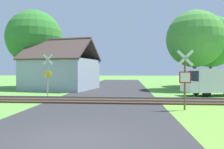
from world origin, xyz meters
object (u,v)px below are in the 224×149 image
at_px(crossing_sign_far, 48,73).
at_px(tree_far, 211,42).
at_px(mail_truck, 215,81).
at_px(house, 61,73).
at_px(tree_left, 35,38).
at_px(tree_right, 195,39).
at_px(stop_sign_near, 185,77).

bearing_deg(crossing_sign_far, tree_far, 43.94).
relative_size(tree_far, mail_truck, 1.76).
xyz_separation_m(house, mail_truck, (14.62, -5.15, -0.60)).
relative_size(crossing_sign_far, tree_far, 0.38).
relative_size(crossing_sign_far, tree_left, 0.36).
xyz_separation_m(tree_left, mail_truck, (18.70, -7.44, -4.83)).
bearing_deg(crossing_sign_far, mail_truck, 14.67).
xyz_separation_m(tree_right, mail_truck, (0.06, -5.51, -4.23)).
xyz_separation_m(house, tree_far, (18.09, 5.51, 3.98)).
relative_size(stop_sign_near, house, 0.38).
distance_m(crossing_sign_far, tree_left, 10.98).
bearing_deg(tree_far, house, -163.05).
bearing_deg(tree_right, house, -178.59).
bearing_deg(house, stop_sign_near, -38.15).
bearing_deg(tree_left, stop_sign_near, -44.58).
bearing_deg(stop_sign_near, house, -46.50).
bearing_deg(tree_far, tree_left, -171.71).
relative_size(tree_right, tree_left, 0.90).
xyz_separation_m(stop_sign_near, mail_truck, (4.17, 6.89, -0.52)).
bearing_deg(mail_truck, tree_right, -12.54).
xyz_separation_m(crossing_sign_far, tree_far, (17.16, 12.07, 3.89)).
xyz_separation_m(house, tree_left, (-4.08, 2.28, 4.23)).
relative_size(crossing_sign_far, tree_right, 0.40).
xyz_separation_m(crossing_sign_far, mail_truck, (13.69, 1.40, -0.68)).
distance_m(tree_far, mail_truck, 12.12).
bearing_deg(mail_truck, crossing_sign_far, 82.74).
height_order(tree_right, tree_left, tree_left).
bearing_deg(mail_truck, house, 57.46).
distance_m(house, tree_right, 15.01).
distance_m(house, tree_left, 6.31).
height_order(tree_left, tree_far, tree_left).
bearing_deg(house, tree_left, 161.71).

